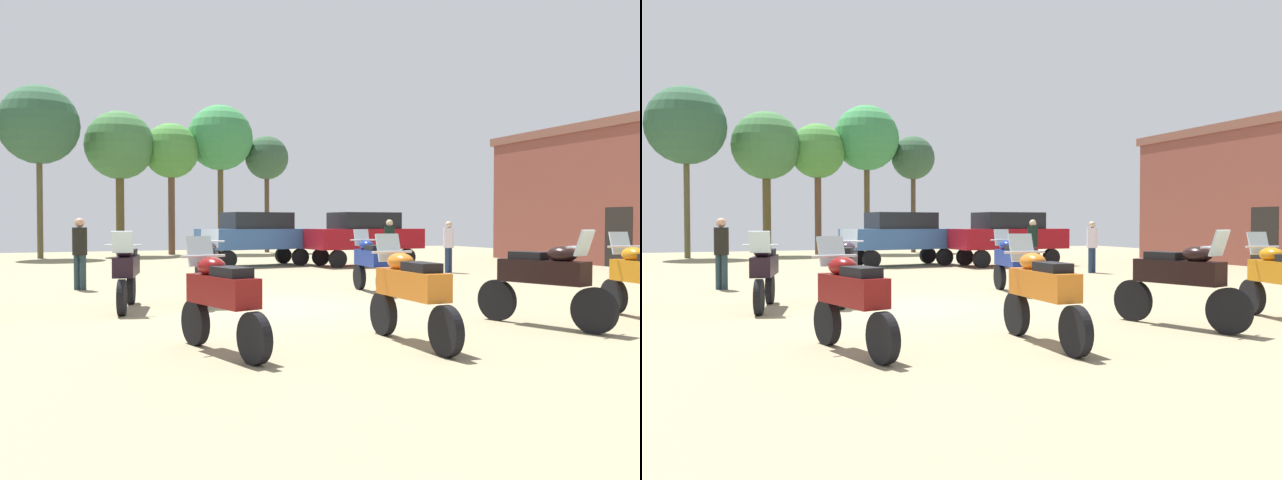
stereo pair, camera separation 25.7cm
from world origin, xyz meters
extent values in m
cube|color=gray|center=(0.00, 0.00, 0.01)|extent=(44.00, 52.00, 0.02)
cube|color=black|center=(15.03, 5.26, 1.10)|extent=(0.08, 1.20, 2.20)
cylinder|color=black|center=(-2.15, -3.25, 0.32)|extent=(0.27, 0.61, 0.60)
cylinder|color=black|center=(-1.78, -4.66, 0.32)|extent=(0.27, 0.61, 0.60)
cube|color=maroon|center=(-1.97, -3.96, 0.80)|extent=(0.66, 1.29, 0.36)
ellipsoid|color=maroon|center=(-2.04, -3.69, 1.08)|extent=(0.43, 0.55, 0.24)
cube|color=black|center=(-1.91, -4.17, 1.04)|extent=(0.43, 0.62, 0.12)
cube|color=silver|center=(-2.12, -3.39, 1.26)|extent=(0.39, 0.24, 0.39)
cylinder|color=#B7B7BC|center=(-2.09, -3.48, 1.20)|extent=(0.61, 0.19, 0.04)
cylinder|color=black|center=(0.49, -3.56, 0.33)|extent=(0.13, 0.63, 0.62)
cylinder|color=black|center=(0.46, -5.16, 0.33)|extent=(0.13, 0.63, 0.62)
cube|color=#CA691C|center=(0.47, -4.36, 0.82)|extent=(0.38, 1.37, 0.36)
ellipsoid|color=#CA691C|center=(0.48, -4.05, 1.10)|extent=(0.33, 0.49, 0.24)
cube|color=black|center=(0.47, -4.60, 1.06)|extent=(0.31, 0.57, 0.12)
cube|color=silver|center=(0.49, -3.71, 1.28)|extent=(0.36, 0.16, 0.39)
cylinder|color=#B7B7BC|center=(0.48, -3.81, 1.22)|extent=(0.62, 0.05, 0.04)
cylinder|color=black|center=(5.26, -3.30, 0.33)|extent=(0.25, 0.63, 0.62)
ellipsoid|color=#BD7011|center=(5.15, -3.80, 1.10)|extent=(0.41, 0.54, 0.24)
cube|color=silver|center=(5.23, -3.45, 1.28)|extent=(0.38, 0.22, 0.39)
cylinder|color=#B7B7BC|center=(5.20, -3.56, 1.22)|extent=(0.61, 0.17, 0.04)
cylinder|color=black|center=(2.95, 2.11, 0.33)|extent=(0.19, 0.64, 0.63)
cylinder|color=black|center=(2.76, 0.57, 0.33)|extent=(0.19, 0.64, 0.63)
cube|color=navy|center=(2.86, 1.34, 0.83)|extent=(0.52, 1.35, 0.36)
ellipsoid|color=navy|center=(2.89, 1.64, 1.11)|extent=(0.38, 0.52, 0.24)
cube|color=black|center=(2.83, 1.11, 1.07)|extent=(0.37, 0.59, 0.12)
cube|color=silver|center=(2.93, 1.96, 1.29)|extent=(0.38, 0.19, 0.39)
cylinder|color=#B7B7BC|center=(2.92, 1.87, 1.23)|extent=(0.62, 0.11, 0.04)
cylinder|color=black|center=(-0.81, 1.61, 0.34)|extent=(0.31, 0.65, 0.65)
cylinder|color=black|center=(-1.28, 0.13, 0.34)|extent=(0.31, 0.65, 0.65)
cube|color=#281D28|center=(-1.04, 0.87, 0.85)|extent=(0.74, 1.36, 0.36)
ellipsoid|color=#281D28|center=(-0.95, 1.15, 1.13)|extent=(0.45, 0.55, 0.24)
cube|color=black|center=(-1.11, 0.65, 1.09)|extent=(0.46, 0.62, 0.12)
cube|color=silver|center=(-0.85, 1.46, 1.31)|extent=(0.39, 0.25, 0.39)
cylinder|color=#B7B7BC|center=(-0.88, 1.37, 1.25)|extent=(0.60, 0.22, 0.04)
cylinder|color=black|center=(3.34, -4.69, 0.36)|extent=(0.31, 0.68, 0.68)
cylinder|color=black|center=(2.86, -3.11, 0.36)|extent=(0.31, 0.68, 0.68)
cube|color=black|center=(3.10, -3.90, 0.88)|extent=(0.75, 1.44, 0.36)
ellipsoid|color=black|center=(3.19, -4.20, 1.16)|extent=(0.45, 0.55, 0.24)
cube|color=black|center=(3.03, -3.67, 1.12)|extent=(0.45, 0.62, 0.12)
cube|color=silver|center=(3.29, -4.54, 1.34)|extent=(0.39, 0.25, 0.39)
cylinder|color=#B7B7BC|center=(3.26, -4.44, 1.28)|extent=(0.60, 0.21, 0.04)
cylinder|color=black|center=(-2.77, -0.12, 0.34)|extent=(0.25, 0.65, 0.63)
cylinder|color=black|center=(-2.44, 1.41, 0.34)|extent=(0.25, 0.65, 0.63)
cube|color=black|center=(-2.61, 0.64, 0.83)|extent=(0.63, 1.38, 0.36)
ellipsoid|color=black|center=(-2.67, 0.35, 1.11)|extent=(0.41, 0.54, 0.24)
cube|color=black|center=(-2.56, 0.87, 1.07)|extent=(0.41, 0.61, 0.12)
cube|color=silver|center=(-2.74, 0.02, 1.29)|extent=(0.38, 0.22, 0.39)
cylinder|color=#B7B7BC|center=(-2.72, 0.12, 1.23)|extent=(0.61, 0.17, 0.04)
cylinder|color=black|center=(1.86, 10.32, 0.34)|extent=(0.66, 0.30, 0.64)
cylinder|color=black|center=(1.68, 11.75, 0.34)|extent=(0.66, 0.30, 0.64)
cylinder|color=black|center=(4.76, 10.67, 0.34)|extent=(0.66, 0.30, 0.64)
cylinder|color=black|center=(4.59, 12.10, 0.34)|extent=(0.66, 0.30, 0.64)
cube|color=#315794|center=(3.22, 11.21, 1.03)|extent=(4.49, 2.31, 0.75)
cube|color=black|center=(3.22, 11.21, 1.71)|extent=(2.54, 1.86, 0.61)
cylinder|color=black|center=(5.53, 8.97, 0.34)|extent=(0.65, 0.24, 0.64)
cylinder|color=black|center=(5.48, 10.41, 0.34)|extent=(0.65, 0.24, 0.64)
cylinder|color=black|center=(8.46, 9.08, 0.34)|extent=(0.65, 0.24, 0.64)
cylinder|color=black|center=(8.40, 10.52, 0.34)|extent=(0.65, 0.24, 0.64)
cube|color=maroon|center=(6.97, 9.75, 1.03)|extent=(4.37, 1.96, 0.75)
cube|color=black|center=(6.97, 9.75, 1.71)|extent=(2.42, 1.67, 0.61)
cylinder|color=navy|center=(8.01, 5.65, 0.42)|extent=(0.14, 0.14, 0.81)
cylinder|color=navy|center=(7.85, 5.58, 0.42)|extent=(0.14, 0.14, 0.81)
cylinder|color=silver|center=(7.93, 5.62, 1.15)|extent=(0.45, 0.45, 0.64)
sphere|color=tan|center=(7.93, 5.62, 1.57)|extent=(0.22, 0.22, 0.22)
cylinder|color=#282A48|center=(6.32, 6.69, 0.44)|extent=(0.14, 0.14, 0.83)
cylinder|color=#282A48|center=(6.29, 6.52, 0.44)|extent=(0.14, 0.14, 0.83)
cylinder|color=black|center=(6.30, 6.60, 1.18)|extent=(0.39, 0.39, 0.66)
sphere|color=tan|center=(6.30, 6.60, 1.63)|extent=(0.23, 0.23, 0.23)
cylinder|color=#23363D|center=(-3.33, 4.72, 0.44)|extent=(0.14, 0.14, 0.84)
cylinder|color=#23363D|center=(-3.19, 4.62, 0.44)|extent=(0.14, 0.14, 0.84)
cylinder|color=black|center=(-3.26, 4.67, 1.19)|extent=(0.48, 0.48, 0.66)
sphere|color=tan|center=(-3.26, 4.67, 1.63)|extent=(0.23, 0.23, 0.23)
cylinder|color=#4C3C2B|center=(6.96, 21.33, 2.33)|extent=(0.26, 0.26, 4.63)
sphere|color=#315338|center=(6.96, 21.33, 5.18)|extent=(2.36, 2.36, 2.36)
cylinder|color=brown|center=(1.75, 20.95, 2.34)|extent=(0.33, 0.33, 4.64)
sphere|color=#46883A|center=(1.75, 20.95, 5.28)|extent=(2.77, 2.77, 2.77)
cylinder|color=brown|center=(-4.34, 19.72, 2.64)|extent=(0.26, 0.26, 5.24)
sphere|color=#305B3C|center=(-4.34, 19.72, 6.05)|extent=(3.53, 3.53, 3.53)
cylinder|color=brown|center=(-0.76, 20.81, 2.35)|extent=(0.40, 0.40, 4.66)
sphere|color=#3E753E|center=(-0.76, 20.81, 5.43)|extent=(3.32, 3.32, 3.32)
cylinder|color=brown|center=(4.33, 21.10, 2.67)|extent=(0.30, 0.30, 5.30)
sphere|color=#388849|center=(4.33, 21.10, 6.09)|extent=(3.41, 3.41, 3.41)
camera|label=1|loc=(-3.89, -11.51, 1.63)|focal=35.50mm
camera|label=2|loc=(-3.65, -11.61, 1.63)|focal=35.50mm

